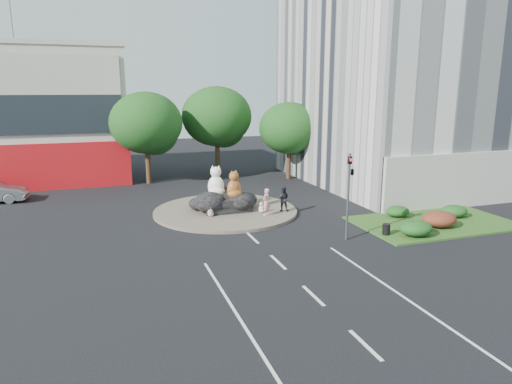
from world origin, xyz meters
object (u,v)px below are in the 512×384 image
at_px(kitten_white, 261,207).
at_px(pedestrian_dark, 283,199).
at_px(litter_bin, 386,229).
at_px(cat_white, 216,181).
at_px(cat_tabby, 234,184).
at_px(kitten_calico, 210,210).
at_px(pedestrian_pink, 266,202).

bearing_deg(kitten_white, pedestrian_dark, -13.64).
distance_m(kitten_white, litter_bin, 8.63).
relative_size(cat_white, litter_bin, 3.46).
distance_m(cat_white, cat_tabby, 1.37).
distance_m(cat_tabby, kitten_calico, 2.55).
bearing_deg(pedestrian_pink, cat_white, -87.74).
bearing_deg(cat_white, litter_bin, -23.07).
height_order(cat_white, cat_tabby, cat_white).
bearing_deg(kitten_white, cat_white, 136.57).
bearing_deg(litter_bin, cat_tabby, 132.07).
relative_size(kitten_calico, kitten_white, 1.08).
distance_m(kitten_white, pedestrian_dark, 1.63).
bearing_deg(kitten_calico, cat_white, 100.00).
relative_size(cat_white, kitten_calico, 2.80).
xyz_separation_m(kitten_white, pedestrian_dark, (1.55, -0.14, 0.50)).
xyz_separation_m(cat_white, cat_tabby, (1.05, -0.87, -0.12)).
xyz_separation_m(pedestrian_pink, litter_bin, (5.31, -5.98, -0.67)).
relative_size(cat_tabby, kitten_calico, 2.49).
relative_size(cat_tabby, pedestrian_pink, 1.09).
bearing_deg(cat_tabby, litter_bin, -73.33).
xyz_separation_m(pedestrian_pink, pedestrian_dark, (1.49, 0.65, -0.05)).
bearing_deg(pedestrian_dark, pedestrian_pink, 49.05).
relative_size(kitten_calico, pedestrian_pink, 0.44).
xyz_separation_m(kitten_calico, pedestrian_dark, (5.07, -0.30, 0.47)).
bearing_deg(pedestrian_dark, cat_white, 0.20).
xyz_separation_m(cat_white, litter_bin, (8.06, -8.63, -1.77)).
bearing_deg(pedestrian_dark, litter_bin, 145.47).
bearing_deg(pedestrian_pink, kitten_calico, -58.50).
height_order(cat_white, kitten_white, cat_white).
xyz_separation_m(cat_tabby, pedestrian_pink, (1.70, -1.79, -0.98)).
relative_size(cat_tabby, litter_bin, 3.07).
distance_m(cat_white, pedestrian_dark, 4.83).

